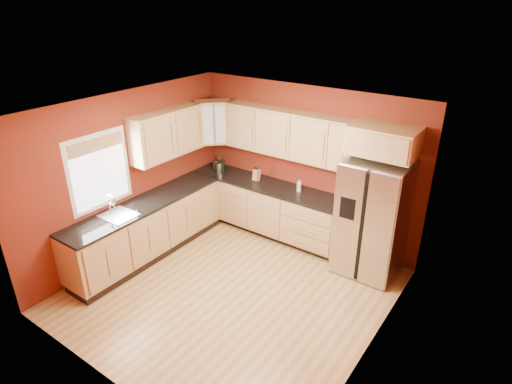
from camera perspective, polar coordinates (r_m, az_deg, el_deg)
floor at (r=6.29m, az=-3.22°, el=-12.99°), size 4.00×4.00×0.00m
ceiling at (r=5.12m, az=-3.92°, el=10.59°), size 4.00×4.00×0.00m
wall_back at (r=7.11m, az=6.54°, el=3.66°), size 4.00×0.04×2.60m
wall_front at (r=4.46m, az=-20.10°, el=-12.01°), size 4.00×0.04×2.60m
wall_left at (r=6.91m, az=-16.64°, el=2.08°), size 0.04×4.00×2.60m
wall_right at (r=4.76m, az=15.89°, el=-8.75°), size 0.04×4.00×2.60m
base_cabinets_back at (r=7.49m, az=1.43°, el=-2.26°), size 2.90×0.60×0.88m
base_cabinets_left at (r=7.07m, az=-14.25°, el=-4.88°), size 0.60×2.80×0.88m
countertop_back at (r=7.28m, az=1.42°, el=0.93°), size 2.90×0.62×0.04m
countertop_left at (r=6.85m, az=-14.59°, el=-1.57°), size 0.62×2.80×0.04m
upper_cabinets_back at (r=6.92m, az=4.26°, el=7.75°), size 2.30×0.33×0.75m
upper_cabinets_left at (r=7.06m, az=-11.76°, el=7.63°), size 0.33×1.35×0.75m
corner_upper_cabinet at (r=7.60m, az=-5.71°, el=9.26°), size 0.67×0.67×0.75m
over_fridge_cabinet at (r=6.10m, az=16.66°, el=6.59°), size 0.92×0.60×0.40m
refrigerator at (r=6.48m, az=15.19°, el=-3.33°), size 0.90×0.75×1.78m
window at (r=6.54m, az=-20.15°, el=2.63°), size 0.03×0.90×1.00m
sink_faucet at (r=6.51m, az=-18.03°, el=-1.81°), size 0.50×0.42×0.30m
canister_left at (r=7.89m, az=-5.35°, el=3.62°), size 0.13×0.13×0.18m
canister_right at (r=7.72m, az=-4.86°, el=3.24°), size 0.14×0.14×0.20m
wine_bottle_a at (r=7.67m, az=-4.46°, el=3.72°), size 0.09×0.09×0.35m
wine_bottle_b at (r=7.76m, az=-5.33°, el=3.75°), size 0.09×0.09×0.30m
knife_block at (r=7.38m, az=0.07°, el=2.30°), size 0.12×0.11×0.20m
soap_dispenser at (r=6.99m, az=5.77°, el=0.87°), size 0.09×0.09×0.21m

